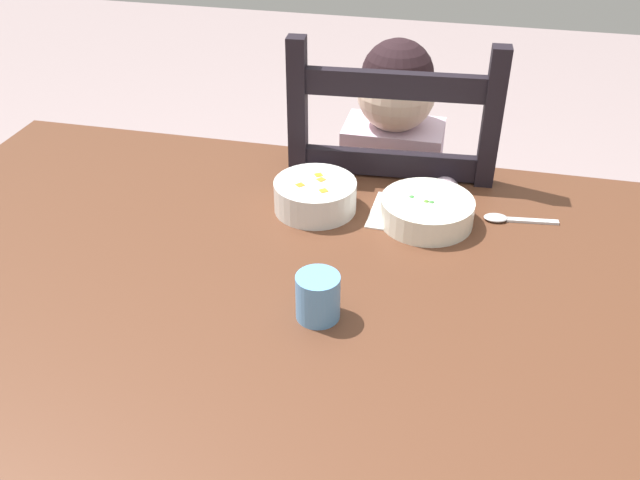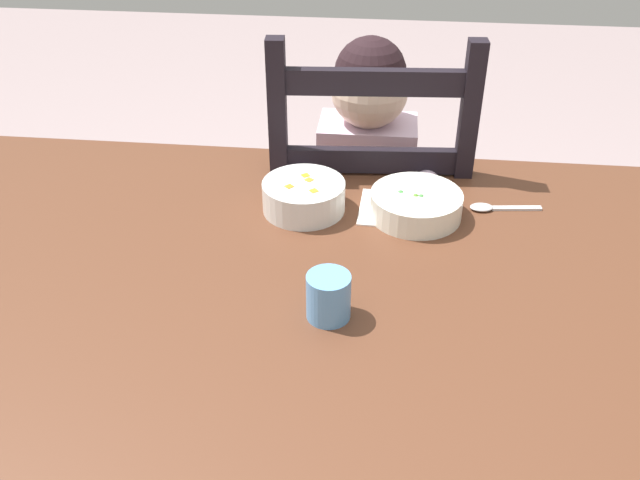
% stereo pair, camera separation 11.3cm
% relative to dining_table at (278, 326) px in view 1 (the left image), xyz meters
% --- Properties ---
extents(dining_table, '(1.50, 1.00, 0.71)m').
position_rel_dining_table_xyz_m(dining_table, '(0.00, 0.00, 0.00)').
color(dining_table, brown).
rests_on(dining_table, ground).
extents(dining_chair, '(0.45, 0.45, 0.99)m').
position_rel_dining_table_xyz_m(dining_chair, '(0.12, 0.55, -0.16)').
color(dining_chair, black).
rests_on(dining_chair, ground).
extents(child_figure, '(0.32, 0.31, 0.94)m').
position_rel_dining_table_xyz_m(child_figure, '(0.11, 0.54, -0.00)').
color(child_figure, silver).
rests_on(child_figure, ground).
extents(bowl_of_peas, '(0.17, 0.17, 0.05)m').
position_rel_dining_table_xyz_m(bowl_of_peas, '(0.22, 0.25, 0.11)').
color(bowl_of_peas, white).
rests_on(bowl_of_peas, dining_table).
extents(bowl_of_carrots, '(0.16, 0.16, 0.06)m').
position_rel_dining_table_xyz_m(bowl_of_carrots, '(0.01, 0.25, 0.11)').
color(bowl_of_carrots, white).
rests_on(bowl_of_carrots, dining_table).
extents(spoon, '(0.14, 0.04, 0.01)m').
position_rel_dining_table_xyz_m(spoon, '(0.36, 0.29, 0.09)').
color(spoon, silver).
rests_on(spoon, dining_table).
extents(drinking_cup, '(0.07, 0.07, 0.07)m').
position_rel_dining_table_xyz_m(drinking_cup, '(0.08, -0.06, 0.12)').
color(drinking_cup, '#61A1E4').
rests_on(drinking_cup, dining_table).
extents(paper_napkin, '(0.15, 0.14, 0.00)m').
position_rel_dining_table_xyz_m(paper_napkin, '(0.19, 0.27, 0.08)').
color(paper_napkin, white).
rests_on(paper_napkin, dining_table).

